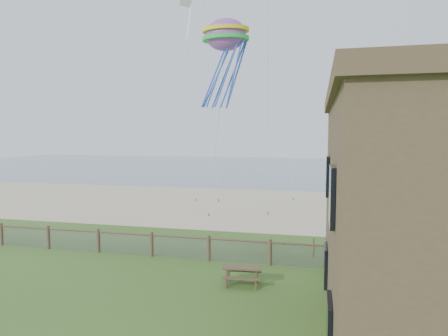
{
  "coord_description": "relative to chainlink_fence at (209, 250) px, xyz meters",
  "views": [
    {
      "loc": [
        5.12,
        -12.45,
        6.1
      ],
      "look_at": [
        0.3,
        8.0,
        4.41
      ],
      "focal_mm": 32.0,
      "sensor_mm": 36.0,
      "label": 1
    }
  ],
  "objects": [
    {
      "name": "chainlink_fence",
      "position": [
        0.0,
        0.0,
        0.0
      ],
      "size": [
        36.2,
        0.2,
        1.25
      ],
      "primitive_type": null,
      "color": "#4C3C2A",
      "rests_on": "ground"
    },
    {
      "name": "octopus_kite",
      "position": [
        -0.86,
        7.37,
        10.46
      ],
      "size": [
        3.55,
        2.89,
        6.39
      ],
      "primitive_type": null,
      "rotation": [
        0.0,
        0.0,
        0.25
      ],
      "color": "#FF2873"
    },
    {
      "name": "kite_white",
      "position": [
        -5.36,
        12.81,
        15.36
      ],
      "size": [
        2.45,
        2.32,
        3.53
      ],
      "primitive_type": null,
      "rotation": [
        0.44,
        0.0,
        0.89
      ],
      "color": "white"
    },
    {
      "name": "ground",
      "position": [
        0.0,
        -6.0,
        -0.55
      ],
      "size": [
        160.0,
        160.0,
        0.0
      ],
      "primitive_type": "plane",
      "color": "#385A1F",
      "rests_on": "ground"
    },
    {
      "name": "ocean",
      "position": [
        0.0,
        60.0,
        -0.55
      ],
      "size": [
        160.0,
        68.0,
        0.02
      ],
      "primitive_type": "cube",
      "color": "slate",
      "rests_on": "ground"
    },
    {
      "name": "sand_beach",
      "position": [
        0.0,
        16.0,
        -0.55
      ],
      "size": [
        72.0,
        20.0,
        0.02
      ],
      "primitive_type": "cube",
      "color": "#C3B68D",
      "rests_on": "ground"
    },
    {
      "name": "picnic_table",
      "position": [
        2.18,
        -2.73,
        -0.22
      ],
      "size": [
        1.64,
        1.3,
        0.65
      ],
      "primitive_type": null,
      "rotation": [
        0.0,
        0.0,
        0.09
      ],
      "color": "brown",
      "rests_on": "ground"
    }
  ]
}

